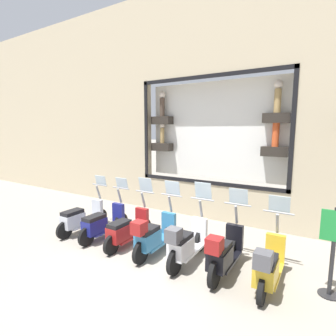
{
  "coord_description": "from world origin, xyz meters",
  "views": [
    {
      "loc": [
        -4.4,
        -3.25,
        2.93
      ],
      "look_at": [
        1.91,
        0.59,
        1.85
      ],
      "focal_mm": 28.0,
      "sensor_mm": 36.0,
      "label": 1
    }
  ],
  "objects_px": {
    "scooter_teal_3": "(153,235)",
    "scooter_red_4": "(127,230)",
    "scooter_black_1": "(224,253)",
    "scooter_navy_5": "(102,223)",
    "scooter_silver_6": "(81,218)",
    "scooter_white_2": "(186,243)",
    "scooter_yellow_0": "(268,266)",
    "shop_sign_post": "(333,249)"
  },
  "relations": [
    {
      "from": "scooter_yellow_0",
      "to": "scooter_red_4",
      "type": "bearing_deg",
      "value": 88.88
    },
    {
      "from": "scooter_black_1",
      "to": "scooter_white_2",
      "type": "distance_m",
      "value": 0.86
    },
    {
      "from": "scooter_white_2",
      "to": "shop_sign_post",
      "type": "bearing_deg",
      "value": -82.47
    },
    {
      "from": "scooter_yellow_0",
      "to": "scooter_navy_5",
      "type": "relative_size",
      "value": 1.0
    },
    {
      "from": "scooter_teal_3",
      "to": "shop_sign_post",
      "type": "relative_size",
      "value": 1.11
    },
    {
      "from": "scooter_black_1",
      "to": "shop_sign_post",
      "type": "height_order",
      "value": "scooter_black_1"
    },
    {
      "from": "scooter_black_1",
      "to": "scooter_teal_3",
      "type": "xyz_separation_m",
      "value": [
        -0.0,
        1.71,
        -0.01
      ]
    },
    {
      "from": "scooter_black_1",
      "to": "scooter_teal_3",
      "type": "height_order",
      "value": "scooter_black_1"
    },
    {
      "from": "scooter_white_2",
      "to": "scooter_navy_5",
      "type": "height_order",
      "value": "scooter_white_2"
    },
    {
      "from": "scooter_black_1",
      "to": "scooter_navy_5",
      "type": "height_order",
      "value": "scooter_black_1"
    },
    {
      "from": "scooter_yellow_0",
      "to": "scooter_red_4",
      "type": "height_order",
      "value": "scooter_red_4"
    },
    {
      "from": "scooter_teal_3",
      "to": "scooter_red_4",
      "type": "distance_m",
      "value": 0.86
    },
    {
      "from": "scooter_teal_3",
      "to": "scooter_navy_5",
      "type": "relative_size",
      "value": 1.0
    },
    {
      "from": "scooter_white_2",
      "to": "scooter_navy_5",
      "type": "distance_m",
      "value": 2.57
    },
    {
      "from": "scooter_silver_6",
      "to": "scooter_yellow_0",
      "type": "bearing_deg",
      "value": -90.72
    },
    {
      "from": "scooter_yellow_0",
      "to": "scooter_teal_3",
      "type": "relative_size",
      "value": 0.99
    },
    {
      "from": "scooter_yellow_0",
      "to": "scooter_silver_6",
      "type": "distance_m",
      "value": 5.14
    },
    {
      "from": "scooter_teal_3",
      "to": "scooter_red_4",
      "type": "xyz_separation_m",
      "value": [
        0.06,
        0.86,
        -0.05
      ]
    },
    {
      "from": "scooter_white_2",
      "to": "scooter_red_4",
      "type": "height_order",
      "value": "scooter_white_2"
    },
    {
      "from": "scooter_red_4",
      "to": "scooter_silver_6",
      "type": "relative_size",
      "value": 1.0
    },
    {
      "from": "scooter_black_1",
      "to": "scooter_red_4",
      "type": "relative_size",
      "value": 1.01
    },
    {
      "from": "scooter_white_2",
      "to": "scooter_black_1",
      "type": "bearing_deg",
      "value": -90.09
    },
    {
      "from": "scooter_black_1",
      "to": "scooter_navy_5",
      "type": "distance_m",
      "value": 3.42
    },
    {
      "from": "scooter_black_1",
      "to": "scooter_white_2",
      "type": "relative_size",
      "value": 1.0
    },
    {
      "from": "scooter_red_4",
      "to": "scooter_silver_6",
      "type": "distance_m",
      "value": 1.71
    },
    {
      "from": "scooter_navy_5",
      "to": "shop_sign_post",
      "type": "bearing_deg",
      "value": -86.67
    },
    {
      "from": "scooter_silver_6",
      "to": "scooter_red_4",
      "type": "bearing_deg",
      "value": -89.91
    },
    {
      "from": "scooter_yellow_0",
      "to": "scooter_white_2",
      "type": "distance_m",
      "value": 1.71
    },
    {
      "from": "scooter_yellow_0",
      "to": "scooter_silver_6",
      "type": "bearing_deg",
      "value": 89.28
    },
    {
      "from": "scooter_black_1",
      "to": "shop_sign_post",
      "type": "xyz_separation_m",
      "value": [
        0.36,
        -1.84,
        0.38
      ]
    },
    {
      "from": "scooter_teal_3",
      "to": "shop_sign_post",
      "type": "distance_m",
      "value": 3.59
    },
    {
      "from": "scooter_yellow_0",
      "to": "scooter_black_1",
      "type": "bearing_deg",
      "value": 89.03
    },
    {
      "from": "scooter_red_4",
      "to": "scooter_silver_6",
      "type": "xyz_separation_m",
      "value": [
        -0.0,
        1.71,
        -0.0
      ]
    },
    {
      "from": "scooter_yellow_0",
      "to": "scooter_navy_5",
      "type": "xyz_separation_m",
      "value": [
        0.07,
        4.28,
        -0.04
      ]
    },
    {
      "from": "scooter_teal_3",
      "to": "scooter_navy_5",
      "type": "xyz_separation_m",
      "value": [
        0.06,
        1.71,
        -0.05
      ]
    },
    {
      "from": "shop_sign_post",
      "to": "scooter_red_4",
      "type": "bearing_deg",
      "value": 93.96
    },
    {
      "from": "scooter_teal_3",
      "to": "scooter_yellow_0",
      "type": "bearing_deg",
      "value": -90.22
    },
    {
      "from": "scooter_yellow_0",
      "to": "scooter_white_2",
      "type": "xyz_separation_m",
      "value": [
        0.02,
        1.71,
        0.03
      ]
    },
    {
      "from": "scooter_yellow_0",
      "to": "scooter_navy_5",
      "type": "distance_m",
      "value": 4.28
    },
    {
      "from": "scooter_yellow_0",
      "to": "scooter_black_1",
      "type": "height_order",
      "value": "scooter_black_1"
    },
    {
      "from": "scooter_red_4",
      "to": "scooter_teal_3",
      "type": "bearing_deg",
      "value": -93.83
    },
    {
      "from": "scooter_white_2",
      "to": "shop_sign_post",
      "type": "relative_size",
      "value": 1.12
    }
  ]
}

